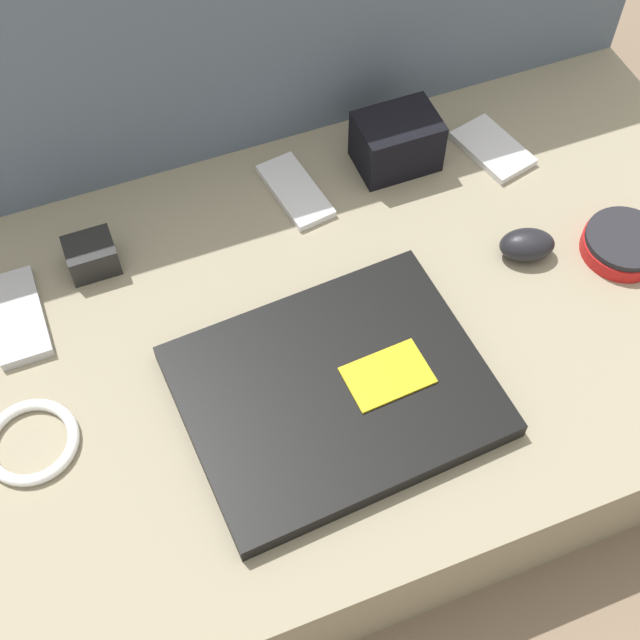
{
  "coord_description": "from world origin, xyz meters",
  "views": [
    {
      "loc": [
        -0.2,
        -0.52,
        1.0
      ],
      "look_at": [
        0.0,
        0.0,
        0.17
      ],
      "focal_mm": 50.0,
      "sensor_mm": 36.0,
      "label": 1
    }
  ],
  "objects_px": {
    "speaker_puck": "(623,244)",
    "charger_brick": "(91,256)",
    "phone_silver": "(493,149)",
    "phone_black": "(295,191)",
    "camera_pouch": "(397,142)",
    "laptop": "(335,391)",
    "computer_mouse": "(527,245)",
    "phone_small": "(17,317)"
  },
  "relations": [
    {
      "from": "speaker_puck",
      "to": "phone_small",
      "type": "height_order",
      "value": "speaker_puck"
    },
    {
      "from": "phone_silver",
      "to": "charger_brick",
      "type": "height_order",
      "value": "charger_brick"
    },
    {
      "from": "speaker_puck",
      "to": "phone_silver",
      "type": "bearing_deg",
      "value": 108.3
    },
    {
      "from": "computer_mouse",
      "to": "charger_brick",
      "type": "distance_m",
      "value": 0.52
    },
    {
      "from": "phone_silver",
      "to": "phone_black",
      "type": "distance_m",
      "value": 0.27
    },
    {
      "from": "computer_mouse",
      "to": "speaker_puck",
      "type": "relative_size",
      "value": 0.77
    },
    {
      "from": "computer_mouse",
      "to": "charger_brick",
      "type": "bearing_deg",
      "value": 178.22
    },
    {
      "from": "phone_black",
      "to": "charger_brick",
      "type": "xyz_separation_m",
      "value": [
        -0.26,
        -0.02,
        0.02
      ]
    },
    {
      "from": "phone_black",
      "to": "phone_silver",
      "type": "bearing_deg",
      "value": -13.67
    },
    {
      "from": "speaker_puck",
      "to": "camera_pouch",
      "type": "xyz_separation_m",
      "value": [
        -0.19,
        0.23,
        0.02
      ]
    },
    {
      "from": "phone_silver",
      "to": "phone_black",
      "type": "relative_size",
      "value": 0.94
    },
    {
      "from": "laptop",
      "to": "phone_small",
      "type": "distance_m",
      "value": 0.38
    },
    {
      "from": "computer_mouse",
      "to": "charger_brick",
      "type": "relative_size",
      "value": 1.33
    },
    {
      "from": "phone_small",
      "to": "charger_brick",
      "type": "bearing_deg",
      "value": 24.19
    },
    {
      "from": "computer_mouse",
      "to": "phone_small",
      "type": "height_order",
      "value": "computer_mouse"
    },
    {
      "from": "speaker_puck",
      "to": "phone_black",
      "type": "relative_size",
      "value": 0.8
    },
    {
      "from": "computer_mouse",
      "to": "phone_black",
      "type": "xyz_separation_m",
      "value": [
        -0.22,
        0.19,
        -0.01
      ]
    },
    {
      "from": "laptop",
      "to": "phone_silver",
      "type": "xyz_separation_m",
      "value": [
        0.33,
        0.26,
        -0.01
      ]
    },
    {
      "from": "laptop",
      "to": "camera_pouch",
      "type": "height_order",
      "value": "camera_pouch"
    },
    {
      "from": "camera_pouch",
      "to": "phone_black",
      "type": "bearing_deg",
      "value": -178.25
    },
    {
      "from": "laptop",
      "to": "speaker_puck",
      "type": "distance_m",
      "value": 0.4
    },
    {
      "from": "speaker_puck",
      "to": "phone_black",
      "type": "height_order",
      "value": "speaker_puck"
    },
    {
      "from": "charger_brick",
      "to": "laptop",
      "type": "bearing_deg",
      "value": -53.19
    },
    {
      "from": "phone_small",
      "to": "camera_pouch",
      "type": "distance_m",
      "value": 0.51
    },
    {
      "from": "laptop",
      "to": "phone_silver",
      "type": "relative_size",
      "value": 2.89
    },
    {
      "from": "phone_small",
      "to": "charger_brick",
      "type": "height_order",
      "value": "charger_brick"
    },
    {
      "from": "speaker_puck",
      "to": "phone_black",
      "type": "distance_m",
      "value": 0.41
    },
    {
      "from": "computer_mouse",
      "to": "speaker_puck",
      "type": "height_order",
      "value": "computer_mouse"
    },
    {
      "from": "speaker_puck",
      "to": "camera_pouch",
      "type": "bearing_deg",
      "value": 129.72
    },
    {
      "from": "phone_black",
      "to": "phone_small",
      "type": "xyz_separation_m",
      "value": [
        -0.36,
        -0.07,
        0.0
      ]
    },
    {
      "from": "phone_black",
      "to": "phone_small",
      "type": "height_order",
      "value": "phone_small"
    },
    {
      "from": "laptop",
      "to": "phone_black",
      "type": "height_order",
      "value": "laptop"
    },
    {
      "from": "speaker_puck",
      "to": "phone_silver",
      "type": "relative_size",
      "value": 0.85
    },
    {
      "from": "speaker_puck",
      "to": "charger_brick",
      "type": "height_order",
      "value": "charger_brick"
    },
    {
      "from": "speaker_puck",
      "to": "phone_small",
      "type": "bearing_deg",
      "value": 166.71
    },
    {
      "from": "charger_brick",
      "to": "phone_small",
      "type": "bearing_deg",
      "value": -155.85
    },
    {
      "from": "camera_pouch",
      "to": "charger_brick",
      "type": "xyz_separation_m",
      "value": [
        -0.4,
        -0.02,
        -0.02
      ]
    },
    {
      "from": "laptop",
      "to": "phone_silver",
      "type": "distance_m",
      "value": 0.42
    },
    {
      "from": "computer_mouse",
      "to": "speaker_puck",
      "type": "distance_m",
      "value": 0.12
    },
    {
      "from": "phone_silver",
      "to": "phone_small",
      "type": "bearing_deg",
      "value": 169.87
    },
    {
      "from": "phone_small",
      "to": "charger_brick",
      "type": "distance_m",
      "value": 0.11
    },
    {
      "from": "laptop",
      "to": "computer_mouse",
      "type": "height_order",
      "value": "computer_mouse"
    }
  ]
}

